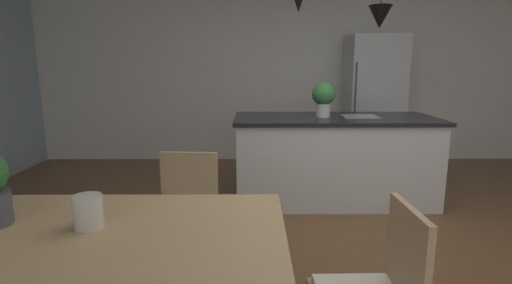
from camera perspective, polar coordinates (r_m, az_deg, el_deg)
name	(u,v)px	position (r m, az deg, el deg)	size (l,w,h in m)	color
ground_plane	(370,266)	(3.12, 16.39, -16.96)	(10.00, 8.40, 0.04)	brown
wall_back_kitchen	(311,70)	(5.95, 8.10, 10.40)	(10.00, 0.12, 2.70)	white
dining_table	(30,250)	(1.89, -30.19, -13.55)	(2.09, 1.03, 0.75)	tan
chair_far_right	(186,217)	(2.58, -10.27, -10.71)	(0.43, 0.43, 0.87)	tan
kitchen_island	(333,158)	(4.19, 11.27, -2.33)	(2.07, 0.89, 0.91)	silver
refrigerator	(373,102)	(5.76, 16.72, 5.66)	(0.75, 0.67, 1.83)	silver
pendant_over_island_aux	(380,17)	(4.20, 17.69, 17.08)	(0.23, 0.23, 0.92)	black
potted_plant_on_island	(323,97)	(4.06, 9.85, 6.56)	(0.24, 0.24, 0.36)	beige
vase_on_dining_table	(88,211)	(1.82, -23.37, -9.32)	(0.12, 0.12, 0.14)	silver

